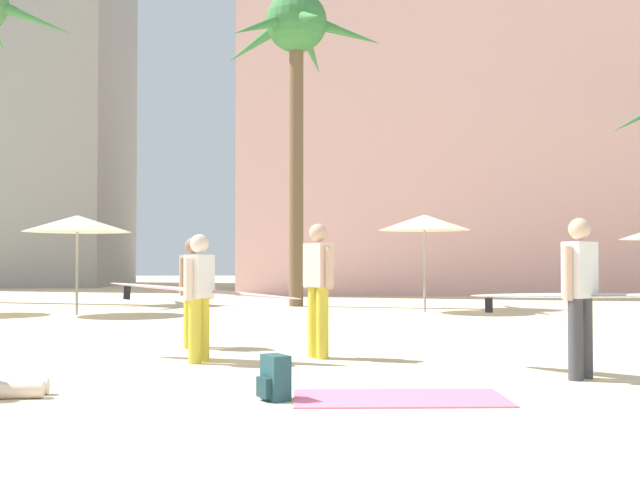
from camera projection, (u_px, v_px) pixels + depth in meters
ground at (278, 439)px, 5.73m from camera, size 120.00×120.00×0.00m
hotel_pink at (488, 87)px, 34.25m from camera, size 21.32×10.31×17.65m
palm_tree_left at (296, 47)px, 22.34m from camera, size 4.63×4.71×8.95m
cafe_umbrella_0 at (424, 223)px, 19.70m from camera, size 2.30×2.30×2.44m
cafe_umbrella_1 at (77, 224)px, 18.72m from camera, size 2.52×2.52×2.37m
beach_towel at (400, 398)px, 7.37m from camera, size 2.01×1.03×0.01m
backpack at (274, 378)px, 7.30m from camera, size 0.33×0.35×0.42m
person_mid_right at (576, 293)px, 8.71m from camera, size 2.10×2.17×1.76m
person_near_right at (200, 292)px, 10.10m from camera, size 2.73×1.36×1.63m
person_far_right at (318, 284)px, 10.46m from camera, size 0.40×0.56×1.78m
person_mid_left at (193, 287)px, 11.70m from camera, size 0.38×0.58×1.64m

